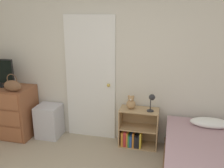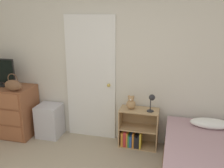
# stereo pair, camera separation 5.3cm
# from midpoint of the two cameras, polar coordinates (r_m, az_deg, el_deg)

# --- Properties ---
(wall_back) EXTENTS (10.00, 0.06, 2.55)m
(wall_back) POSITION_cam_midpoint_polar(r_m,az_deg,el_deg) (3.99, 0.04, 4.55)
(wall_back) COLOR beige
(wall_back) RESTS_ON ground_plane
(door_closed) EXTENTS (0.83, 0.09, 2.04)m
(door_closed) POSITION_cam_midpoint_polar(r_m,az_deg,el_deg) (4.09, -4.50, 1.16)
(door_closed) COLOR white
(door_closed) RESTS_ON ground_plane
(dresser) EXTENTS (0.99, 0.55, 0.86)m
(dresser) POSITION_cam_midpoint_polar(r_m,az_deg,el_deg) (4.73, -22.69, -5.51)
(dresser) COLOR brown
(dresser) RESTS_ON ground_plane
(tv) EXTENTS (0.54, 0.16, 0.47)m
(tv) POSITION_cam_midpoint_polar(r_m,az_deg,el_deg) (4.58, -23.92, 2.57)
(tv) COLOR black
(tv) RESTS_ON dresser
(handbag) EXTENTS (0.30, 0.14, 0.29)m
(handbag) POSITION_cam_midpoint_polar(r_m,az_deg,el_deg) (4.25, -21.30, -0.24)
(handbag) COLOR brown
(handbag) RESTS_ON dresser
(storage_bin) EXTENTS (0.39, 0.37, 0.56)m
(storage_bin) POSITION_cam_midpoint_polar(r_m,az_deg,el_deg) (4.46, -13.73, -8.13)
(storage_bin) COLOR silver
(storage_bin) RESTS_ON ground_plane
(bookshelf) EXTENTS (0.61, 0.30, 0.63)m
(bookshelf) POSITION_cam_midpoint_polar(r_m,az_deg,el_deg) (4.07, 5.83, -10.81)
(bookshelf) COLOR tan
(bookshelf) RESTS_ON ground_plane
(teddy_bear) EXTENTS (0.14, 0.14, 0.22)m
(teddy_bear) POSITION_cam_midpoint_polar(r_m,az_deg,el_deg) (3.89, 4.75, -4.37)
(teddy_bear) COLOR tan
(teddy_bear) RESTS_ON bookshelf
(desk_lamp) EXTENTS (0.12, 0.11, 0.28)m
(desk_lamp) POSITION_cam_midpoint_polar(r_m,az_deg,el_deg) (3.78, 9.46, -3.52)
(desk_lamp) COLOR #262628
(desk_lamp) RESTS_ON bookshelf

